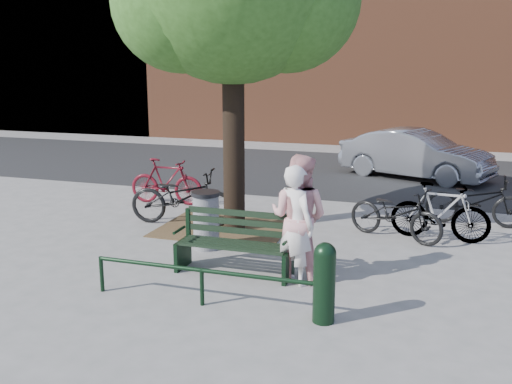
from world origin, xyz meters
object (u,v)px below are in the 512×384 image
(bollard, at_px, (324,280))
(bicycle_c, at_px, (396,213))
(park_bench, at_px, (236,241))
(litter_bin, at_px, (206,220))
(person_left, at_px, (296,225))
(parked_car, at_px, (415,154))
(person_right, at_px, (299,217))

(bollard, xyz_separation_m, bicycle_c, (0.55, 3.70, -0.07))
(park_bench, xyz_separation_m, litter_bin, (-0.86, 0.90, 0.02))
(person_left, relative_size, bollard, 1.71)
(litter_bin, xyz_separation_m, bicycle_c, (3.01, 1.53, -0.03))
(park_bench, bearing_deg, bicycle_c, 48.64)
(litter_bin, bearing_deg, bollard, -41.42)
(parked_car, bearing_deg, bollard, -162.44)
(person_right, bearing_deg, bicycle_c, -104.88)
(parked_car, bearing_deg, bicycle_c, -159.33)
(person_left, height_order, bicycle_c, person_left)
(person_left, height_order, parked_car, person_left)
(person_left, distance_m, parked_car, 8.44)
(person_left, height_order, person_right, person_right)
(bollard, bearing_deg, person_left, 119.61)
(person_left, bearing_deg, litter_bin, 1.18)
(litter_bin, relative_size, bicycle_c, 0.55)
(bollard, height_order, parked_car, parked_car)
(park_bench, relative_size, person_left, 1.01)
(park_bench, height_order, parked_car, parked_car)
(person_right, bearing_deg, park_bench, 15.26)
(park_bench, height_order, person_left, person_left)
(bollard, xyz_separation_m, litter_bin, (-2.46, 2.17, -0.04))
(person_right, relative_size, parked_car, 0.46)
(bicycle_c, height_order, parked_car, parked_car)
(park_bench, distance_m, person_left, 1.03)
(litter_bin, bearing_deg, person_right, -25.05)
(litter_bin, distance_m, parked_car, 7.93)
(bicycle_c, bearing_deg, person_right, 176.26)
(person_left, xyz_separation_m, bollard, (0.65, -1.14, -0.32))
(person_right, xyz_separation_m, bicycle_c, (1.20, 2.38, -0.45))
(bollard, xyz_separation_m, parked_car, (0.59, 9.49, 0.12))
(bicycle_c, xyz_separation_m, parked_car, (0.05, 5.79, 0.19))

